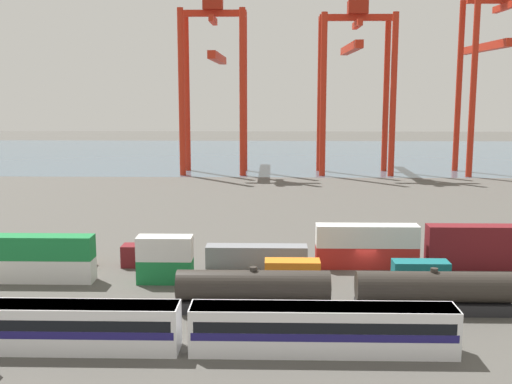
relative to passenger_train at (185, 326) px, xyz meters
name	(u,v)px	position (x,y,z in m)	size (l,w,h in m)	color
ground_plane	(334,208)	(18.10, 63.33, -2.14)	(420.00, 420.00, 0.00)	#4C4944
harbour_water	(306,154)	(18.10, 158.40, -2.14)	(400.00, 110.00, 0.01)	#475B6B
passenger_train	(185,326)	(0.00, 0.00, 0.00)	(43.71, 3.14, 3.90)	silver
freight_tank_row	(433,292)	(22.37, 9.58, -0.07)	(48.81, 2.92, 4.38)	#232326
shipping_container_0	(40,270)	(-18.66, 18.58, -0.84)	(12.10, 2.44, 2.60)	silver
shipping_container_1	(38,247)	(-18.66, 18.58, 1.76)	(12.10, 2.44, 2.60)	#197538
shipping_container_2	(165,271)	(-4.69, 18.58, -0.84)	(6.04, 2.44, 2.60)	#197538
shipping_container_3	(165,248)	(-4.69, 18.58, 1.76)	(6.04, 2.44, 2.60)	silver
shipping_container_4	(292,272)	(9.29, 18.58, -0.84)	(6.04, 2.44, 2.60)	orange
shipping_container_5	(420,273)	(23.26, 18.58, -0.84)	(6.04, 2.44, 2.60)	#146066
shipping_container_6	(40,255)	(-21.04, 25.06, -0.84)	(12.10, 2.44, 2.60)	orange
shipping_container_7	(148,255)	(-7.91, 25.06, -0.84)	(6.04, 2.44, 2.60)	maroon
shipping_container_8	(257,256)	(5.22, 25.06, -0.84)	(12.10, 2.44, 2.60)	slate
shipping_container_9	(366,257)	(18.34, 25.06, -0.84)	(12.10, 2.44, 2.60)	#AD211C
shipping_container_10	(367,236)	(18.34, 25.06, 1.76)	(12.10, 2.44, 2.60)	silver
shipping_container_11	(477,258)	(31.47, 25.06, -0.84)	(12.10, 2.44, 2.60)	maroon
shipping_container_12	(479,236)	(31.47, 25.06, 1.76)	(12.10, 2.44, 2.60)	maroon
gantry_crane_west	(215,69)	(-7.59, 114.76, 23.89)	(16.44, 36.98, 43.48)	red
gantry_crane_central	(355,69)	(27.81, 114.29, 24.00)	(18.46, 34.09, 42.37)	red
gantry_crane_east	(497,61)	(63.21, 114.77, 25.82)	(18.09, 39.08, 46.36)	red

